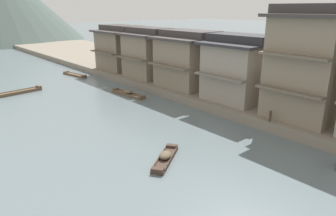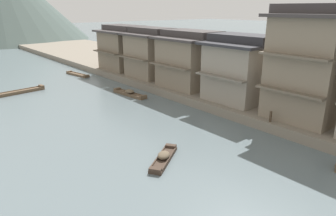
{
  "view_description": "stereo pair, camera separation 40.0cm",
  "coord_description": "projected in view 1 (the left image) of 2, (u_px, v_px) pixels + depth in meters",
  "views": [
    {
      "loc": [
        -12.38,
        2.92,
        9.24
      ],
      "look_at": [
        2.72,
        20.52,
        1.67
      ],
      "focal_mm": 32.85,
      "sensor_mm": 36.0,
      "label": 1
    },
    {
      "loc": [
        -12.07,
        2.67,
        9.24
      ],
      "look_at": [
        2.72,
        20.52,
        1.67
      ],
      "focal_mm": 32.85,
      "sensor_mm": 36.0,
      "label": 2
    }
  ],
  "objects": [
    {
      "name": "boat_moored_second",
      "position": [
        17.0,
        92.0,
        34.65
      ],
      "size": [
        5.52,
        1.57,
        0.49
      ],
      "color": "brown",
      "rests_on": "ground"
    },
    {
      "name": "house_waterfront_tall",
      "position": [
        241.0,
        68.0,
        29.08
      ],
      "size": [
        6.73,
        6.25,
        6.14
      ],
      "color": "gray",
      "rests_on": "riverbank_right"
    },
    {
      "name": "house_waterfront_second",
      "position": [
        307.0,
        65.0,
        23.46
      ],
      "size": [
        5.3,
        6.08,
        8.74
      ],
      "color": "gray",
      "rests_on": "riverbank_right"
    },
    {
      "name": "boat_moored_far",
      "position": [
        75.0,
        75.0,
        43.89
      ],
      "size": [
        1.6,
        4.8,
        0.36
      ],
      "color": "brown",
      "rests_on": "ground"
    },
    {
      "name": "boat_moored_nearest",
      "position": [
        128.0,
        94.0,
        33.93
      ],
      "size": [
        1.42,
        4.94,
        0.67
      ],
      "color": "brown",
      "rests_on": "ground"
    },
    {
      "name": "riverbank_right",
      "position": [
        203.0,
        78.0,
        40.44
      ],
      "size": [
        18.0,
        110.0,
        0.8
      ],
      "primitive_type": "cube",
      "color": "gray",
      "rests_on": "ground"
    },
    {
      "name": "house_waterfront_far",
      "position": [
        149.0,
        53.0,
        38.96
      ],
      "size": [
        6.25,
        6.28,
        6.14
      ],
      "color": "gray",
      "rests_on": "riverbank_right"
    },
    {
      "name": "house_waterfront_end",
      "position": [
        122.0,
        48.0,
        44.0
      ],
      "size": [
        6.66,
        6.83,
        6.14
      ],
      "color": "#7F705B",
      "rests_on": "riverbank_right"
    },
    {
      "name": "boat_moored_third",
      "position": [
        165.0,
        158.0,
        19.43
      ],
      "size": [
        3.47,
        2.71,
        0.6
      ],
      "color": "#423328",
      "rests_on": "ground"
    },
    {
      "name": "house_waterfront_narrow",
      "position": [
        189.0,
        59.0,
        34.16
      ],
      "size": [
        6.8,
        6.75,
        6.14
      ],
      "color": "gray",
      "rests_on": "riverbank_right"
    },
    {
      "name": "mooring_post_dock_mid",
      "position": [
        270.0,
        116.0,
        23.87
      ],
      "size": [
        0.2,
        0.2,
        0.86
      ],
      "primitive_type": "cylinder",
      "color": "#473828",
      "rests_on": "riverbank_right"
    }
  ]
}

